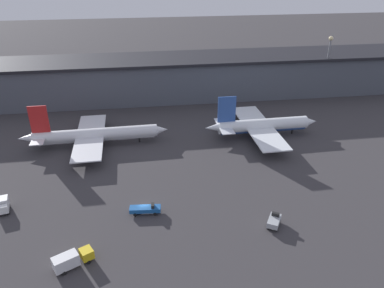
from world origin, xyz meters
The scene contains 9 objects.
ground centered at (0.00, 0.00, 0.00)m, with size 600.00×600.00×0.00m, color #383538.
terminal_building centered at (0.00, 78.89, 8.53)m, with size 250.75×24.15×16.97m.
airplane_0 centered at (-14.82, 36.60, 3.58)m, with size 47.06×34.06×14.55m.
airplane_1 centered at (40.44, 35.55, 3.81)m, with size 39.14×36.03×14.85m.
service_vehicle_0 centered at (-33.71, 4.11, 1.82)m, with size 3.46×4.96×3.31m.
service_vehicle_1 centered at (29.09, -10.39, 1.34)m, with size 4.49×5.22×2.85m.
service_vehicle_2 centered at (0.19, -1.61, 1.22)m, with size 7.55×2.89×2.58m.
service_vehicle_3 centered at (-14.79, -16.75, 1.86)m, with size 8.15×5.99×3.31m.
lamp_post_1 centered at (78.09, 68.88, 16.36)m, with size 1.80×1.80×25.83m.
Camera 1 is at (0.96, -74.70, 55.96)m, focal length 35.00 mm.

